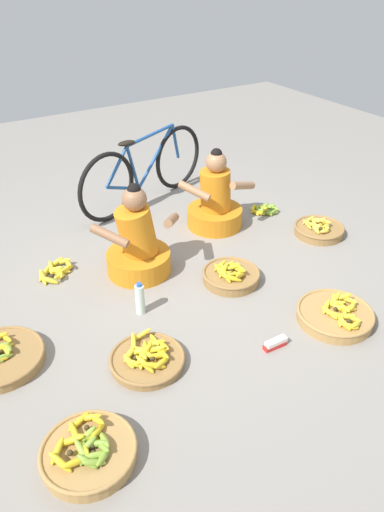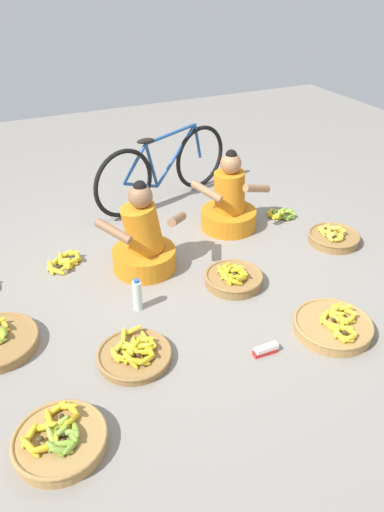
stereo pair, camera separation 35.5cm
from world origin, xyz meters
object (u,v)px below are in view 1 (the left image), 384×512
Objects in this scene: banana_basket_back_right at (88,452)px; loose_bananas_mid_right at (56,270)px; banana_basket_front_left at (319,229)px; banana_basket_front_center at (147,358)px; vendor_woman_front at (138,245)px; bicycle_leaning at (145,170)px; vendor_woman_behind at (215,203)px; banana_basket_near_vendor at (231,275)px; loose_bananas_front_right at (265,210)px; water_bottle at (140,299)px; banana_basket_near_bicycle at (336,315)px; packet_carton_stack at (275,343)px.

loose_bananas_mid_right is (0.41, 1.75, -0.02)m from banana_basket_back_right.
banana_basket_front_center is at bearing -163.12° from banana_basket_front_left.
vendor_woman_front is 1.30m from bicycle_leaning.
vendor_woman_front is 1.76m from banana_basket_back_right.
vendor_woman_behind is 1.92m from banana_basket_front_center.
banana_basket_near_vendor is at bearing -116.09° from vendor_woman_behind.
banana_basket_front_left is 1.54× the size of loose_bananas_front_right.
vendor_woman_behind is 1.45m from water_bottle.
banana_basket_near_bicycle reaches higher than loose_bananas_front_right.
banana_basket_near_bicycle is at bearing -35.63° from water_bottle.
banana_basket_front_left is at bearing 22.11° from banana_basket_back_right.
banana_basket_near_vendor is at bearing -141.37° from loose_bananas_front_right.
bicycle_leaning reaches higher than banana_basket_front_center.
banana_basket_near_vendor is 2.65× the size of packet_carton_stack.
banana_basket_near_vendor is 1.55× the size of loose_bananas_front_right.
banana_basket_front_left is (2.12, 0.64, 0.01)m from banana_basket_front_center.
vendor_woman_front is 1.59m from loose_bananas_front_right.
bicycle_leaning is (-0.32, 0.80, 0.11)m from vendor_woman_behind.
banana_basket_front_center is at bearing -113.91° from vendor_woman_front.
packet_carton_stack is (-0.60, -1.61, -0.21)m from vendor_woman_behind.
water_bottle is (0.20, 0.49, 0.08)m from banana_basket_front_center.
water_bottle is (0.36, -0.81, 0.09)m from loose_bananas_mid_right.
banana_basket_near_bicycle reaches higher than banana_basket_back_right.
loose_bananas_mid_right is (-2.28, 0.65, -0.02)m from banana_basket_front_left.
loose_bananas_front_right is at bearing 67.80° from banana_basket_near_bicycle.
banana_basket_back_right is (-1.97, -1.75, -0.19)m from vendor_woman_behind.
banana_basket_back_right is at bearing -176.27° from banana_basket_near_bicycle.
bicycle_leaning is 1.51m from loose_bananas_mid_right.
vendor_woman_front is 0.78m from banana_basket_near_vendor.
banana_basket_near_vendor is 1.42m from loose_bananas_mid_right.
banana_basket_near_vendor is 1.15m from banana_basket_front_left.
bicycle_leaning is 5.51× the size of loose_bananas_front_right.
loose_bananas_mid_right is at bearing 76.67° from banana_basket_back_right.
banana_basket_front_center is 0.73m from banana_basket_back_right.
bicycle_leaning is at bearing 83.40° from packet_carton_stack.
banana_basket_near_vendor is (-0.41, -0.83, -0.19)m from vendor_woman_behind.
packet_carton_stack is (-1.19, -1.57, 0.00)m from loose_bananas_front_right.
vendor_woman_behind is 1.58× the size of banana_basket_front_center.
packet_carton_stack is (0.60, -0.80, -0.09)m from water_bottle.
vendor_woman_behind is at bearing 41.54° from banana_basket_back_right.
vendor_woman_front reaches higher than packet_carton_stack.
loose_bananas_front_right is (0.65, 1.58, -0.02)m from banana_basket_near_bicycle.
bicycle_leaning is (0.64, 1.12, 0.11)m from vendor_woman_front.
water_bottle is (0.77, 0.94, 0.07)m from banana_basket_back_right.
banana_basket_near_bicycle is at bearing -55.19° from vendor_woman_front.
banana_basket_front_center reaches higher than loose_bananas_mid_right.
bicycle_leaning is at bearing 111.91° from vendor_woman_behind.
vendor_woman_behind reaches higher than loose_bananas_mid_right.
banana_basket_front_center is at bearing -82.88° from loose_bananas_mid_right.
bicycle_leaning is at bearing 125.79° from banana_basket_front_left.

